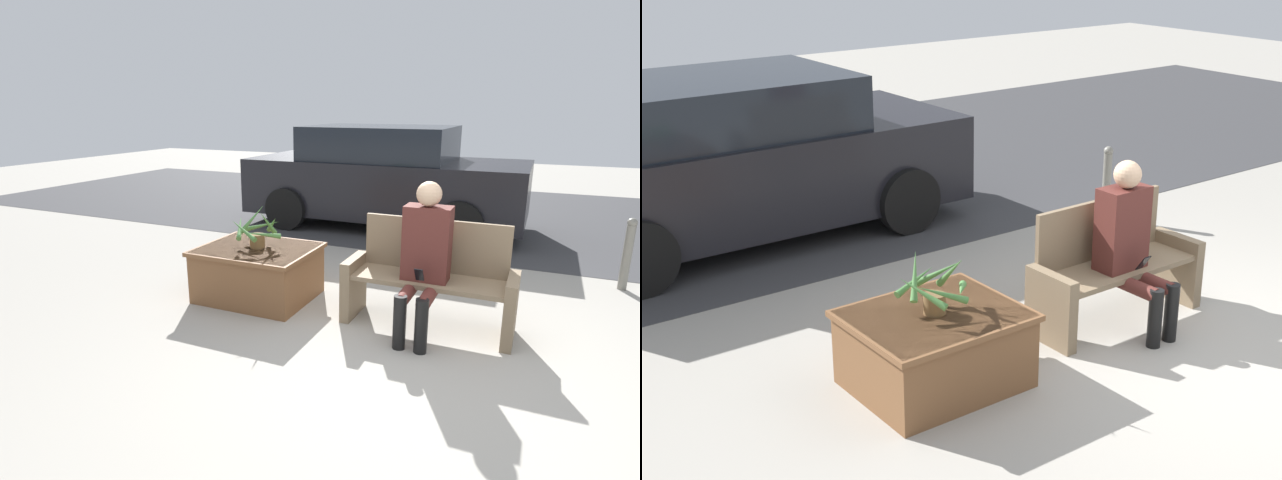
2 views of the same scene
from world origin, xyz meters
TOP-DOWN VIEW (x-y plane):
  - ground_plane at (0.00, 0.00)m, footprint 30.00×30.00m
  - road_surface at (0.00, 6.00)m, footprint 20.00×6.00m
  - bench at (-0.14, 0.99)m, footprint 1.45×0.48m
  - person_seated at (-0.16, 0.81)m, footprint 0.39×0.62m
  - planter_box at (-1.84, 0.94)m, footprint 1.11×0.92m
  - potted_plant at (-1.84, 0.94)m, footprint 0.52×0.51m
  - parked_car at (-1.64, 4.49)m, footprint 4.26×1.98m
  - bollard_post at (1.55, 2.72)m, footprint 0.10×0.10m

SIDE VIEW (x-z plane):
  - ground_plane at x=0.00m, z-range 0.00..0.00m
  - road_surface at x=0.00m, z-range 0.00..0.01m
  - planter_box at x=-1.84m, z-range 0.02..0.54m
  - bollard_post at x=1.55m, z-range 0.02..0.79m
  - bench at x=-0.14m, z-range -0.04..0.88m
  - potted_plant at x=-1.84m, z-range 0.49..0.90m
  - person_seated at x=-0.16m, z-range 0.05..1.35m
  - parked_car at x=-1.64m, z-range -0.01..1.56m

